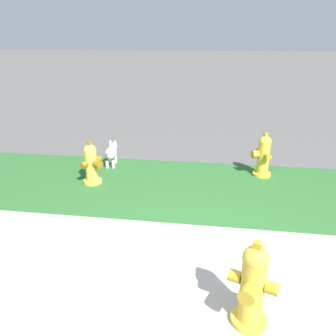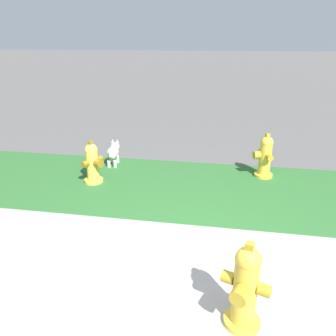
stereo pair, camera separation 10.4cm
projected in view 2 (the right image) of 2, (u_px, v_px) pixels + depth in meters
The scene contains 7 objects.
ground_plane at pixel (191, 301), 2.72m from camera, with size 120.00×120.00×0.00m, color #5B5956.
sidewalk_pavement at pixel (191, 300), 2.72m from camera, with size 18.00×2.34×0.01m, color #9E9993.
grass_verge at pixel (207, 188), 4.75m from camera, with size 18.00×2.09×0.01m, color #2D662D.
fire_hydrant_across_street at pixel (265, 156), 5.05m from camera, with size 0.34×0.37×0.70m.
fire_hydrant_mid_block at pixel (93, 163), 4.85m from camera, with size 0.33×0.36×0.65m.
fire_hydrant_by_grass_verge at pixel (245, 288), 2.37m from camera, with size 0.37×0.34×0.73m.
small_white_dog at pixel (113, 152), 5.60m from camera, with size 0.24×0.54×0.39m.
Camera 2 is at (0.17, -2.12, 2.03)m, focal length 35.00 mm.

